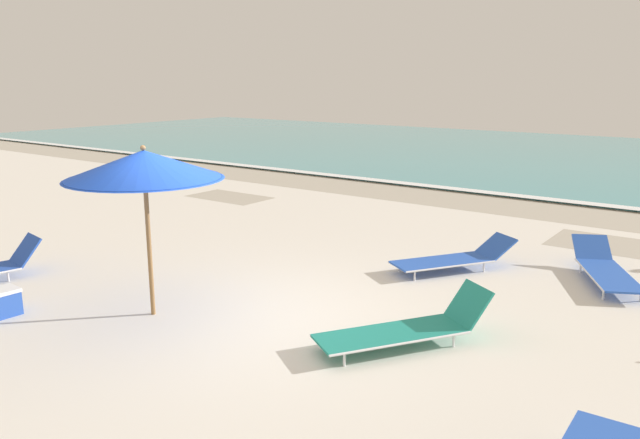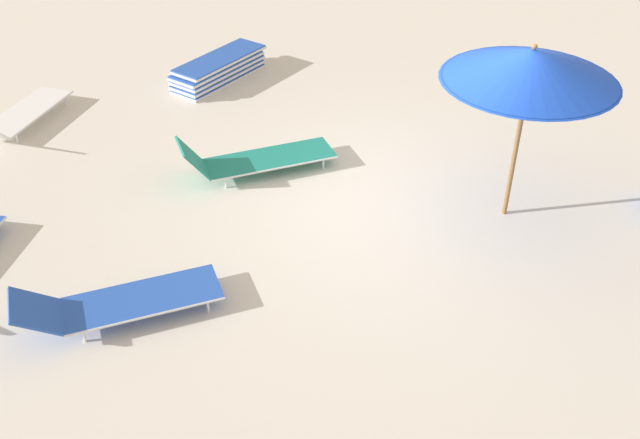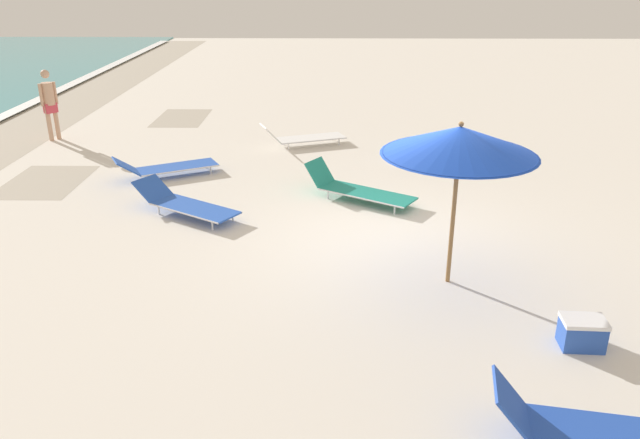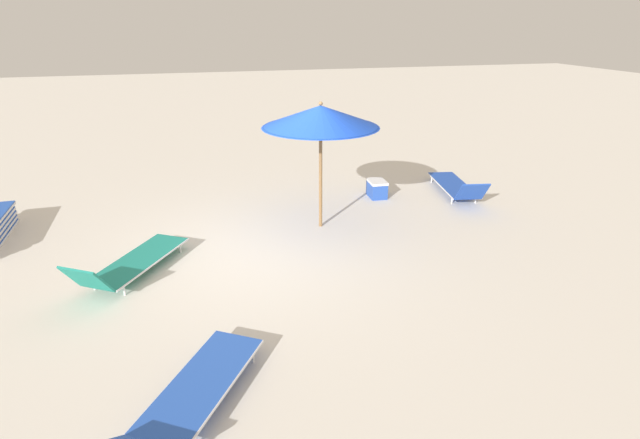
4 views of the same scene
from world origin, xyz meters
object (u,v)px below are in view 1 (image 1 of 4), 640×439
object	(u,v)px
sun_lounger_near_water_left	(407,328)
sun_lounger_under_umbrella	(605,269)
beach_umbrella	(144,165)
sun_lounger_near_water_right	(454,258)

from	to	relation	value
sun_lounger_near_water_left	sun_lounger_under_umbrella	bearing A→B (deg)	103.65
beach_umbrella	sun_lounger_near_water_left	world-z (taller)	beach_umbrella
sun_lounger_under_umbrella	sun_lounger_near_water_left	world-z (taller)	sun_lounger_near_water_left
beach_umbrella	sun_lounger_near_water_right	size ratio (longest dim) A/B	1.09
beach_umbrella	sun_lounger_near_water_left	distance (m)	3.91
beach_umbrella	sun_lounger_near_water_right	distance (m)	5.25
sun_lounger_near_water_left	sun_lounger_near_water_right	xyz separation A→B (m)	(-0.79, 3.10, -0.01)
beach_umbrella	sun_lounger_near_water_left	bearing A→B (deg)	19.38
sun_lounger_under_umbrella	sun_lounger_near_water_left	bearing A→B (deg)	-136.71
sun_lounger_near_water_left	beach_umbrella	bearing A→B (deg)	-127.79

